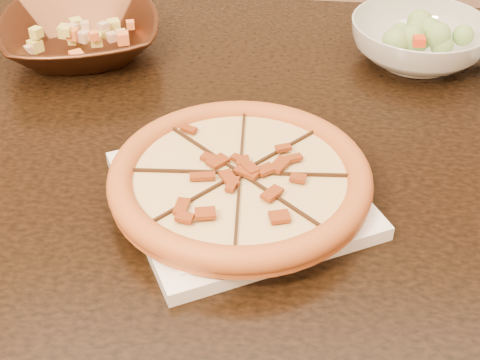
{
  "coord_description": "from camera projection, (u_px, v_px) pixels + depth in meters",
  "views": [
    {
      "loc": [
        -0.06,
        -0.82,
        1.27
      ],
      "look_at": [
        -0.08,
        -0.2,
        0.78
      ],
      "focal_mm": 50.0,
      "sensor_mm": 36.0,
      "label": 1
    }
  ],
  "objects": [
    {
      "name": "salad_bowl",
      "position": [
        418.0,
        41.0,
        1.08
      ],
      "size": [
        0.29,
        0.29,
        0.07
      ],
      "primitive_type": "imported",
      "rotation": [
        0.0,
        0.0,
        -0.38
      ],
      "color": "silver",
      "rests_on": "dining_table"
    },
    {
      "name": "bronze_bowl",
      "position": [
        81.0,
        37.0,
        1.09
      ],
      "size": [
        0.31,
        0.31,
        0.06
      ],
      "primitive_type": "imported",
      "rotation": [
        0.0,
        0.0,
        0.22
      ],
      "color": "#4B2A18",
      "rests_on": "dining_table"
    },
    {
      "name": "pizza",
      "position": [
        240.0,
        177.0,
        0.79
      ],
      "size": [
        0.31,
        0.31,
        0.03
      ],
      "color": "#CB5626",
      "rests_on": "plate"
    },
    {
      "name": "plate",
      "position": [
        240.0,
        193.0,
        0.81
      ],
      "size": [
        0.35,
        0.35,
        0.02
      ],
      "color": "white",
      "rests_on": "dining_table"
    },
    {
      "name": "salad",
      "position": [
        424.0,
        11.0,
        1.04
      ],
      "size": [
        0.09,
        0.12,
        0.04
      ],
      "color": "#88B262",
      "rests_on": "salad_bowl"
    },
    {
      "name": "mixed_dish",
      "position": [
        77.0,
        11.0,
        1.07
      ],
      "size": [
        0.13,
        0.12,
        0.03
      ],
      "color": "tan",
      "rests_on": "bronze_bowl"
    },
    {
      "name": "dining_table",
      "position": [
        185.0,
        177.0,
        1.01
      ],
      "size": [
        1.48,
        1.03,
        0.75
      ],
      "color": "black",
      "rests_on": "floor"
    }
  ]
}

